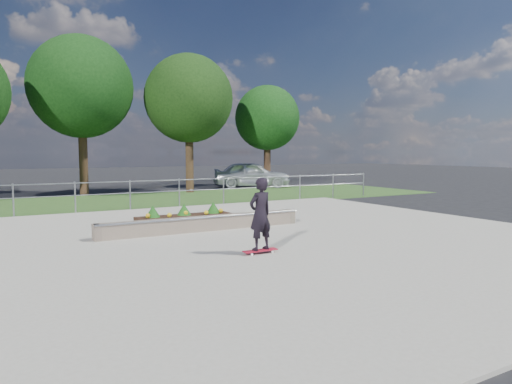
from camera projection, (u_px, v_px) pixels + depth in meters
ground at (277, 238)px, 12.17m from camera, size 120.00×120.00×0.00m
grass_verge at (154, 200)px, 21.70m from camera, size 30.00×8.00×0.02m
concrete_slab at (277, 236)px, 12.17m from camera, size 15.00×15.00×0.06m
fence at (179, 189)px, 18.60m from camera, size 20.06×0.06×1.20m
tree_mid_left at (81, 87)px, 23.45m from camera, size 5.25×5.25×8.25m
tree_mid_right at (189, 99)px, 25.32m from camera, size 4.90×4.90×7.70m
tree_far_right at (267, 118)px, 29.64m from camera, size 4.20×4.20×6.60m
grind_ledge at (204, 223)px, 12.89m from camera, size 6.00×0.44×0.43m
planter_bed at (187, 218)px, 14.12m from camera, size 3.00×1.20×0.61m
skateboarder at (260, 214)px, 9.90m from camera, size 0.80×0.47×1.67m
parked_car at (252, 174)px, 29.37m from camera, size 5.31×4.00×1.68m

